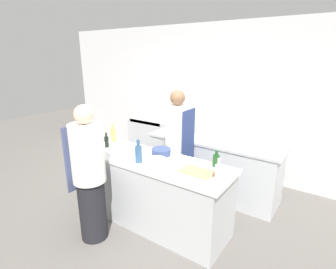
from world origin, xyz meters
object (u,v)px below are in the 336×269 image
(chef_at_prep_near, at_px, (89,176))
(stockpot, at_px, (189,126))
(bottle_vinegar, at_px, (218,173))
(oven_range, at_px, (154,139))
(chef_at_stove, at_px, (177,148))
(bowl_mixing_large, at_px, (161,152))
(bottle_sauce, at_px, (107,142))
(bowl_prep_small, at_px, (156,162))
(bottle_cooking_oil, at_px, (216,160))
(bottle_wine, at_px, (113,135))
(cup, at_px, (181,159))
(bottle_olive_oil, at_px, (138,153))

(chef_at_prep_near, height_order, stockpot, chef_at_prep_near)
(bottle_vinegar, bearing_deg, oven_range, 141.19)
(chef_at_stove, bearing_deg, bowl_mixing_large, 5.43)
(chef_at_stove, bearing_deg, chef_at_prep_near, -16.41)
(bottle_sauce, xyz_separation_m, bowl_prep_small, (0.98, -0.09, -0.05))
(chef_at_stove, xyz_separation_m, bowl_mixing_large, (0.06, -0.50, 0.10))
(bottle_cooking_oil, xyz_separation_m, stockpot, (-1.01, 1.07, 0.03))
(oven_range, xyz_separation_m, bowl_prep_small, (1.48, -1.86, 0.48))
(bottle_vinegar, xyz_separation_m, bottle_wine, (-1.90, 0.31, 0.01))
(bowl_mixing_large, distance_m, cup, 0.36)
(bottle_vinegar, bearing_deg, bottle_cooking_oil, 118.07)
(bottle_cooking_oil, height_order, stockpot, stockpot)
(chef_at_stove, bearing_deg, bottle_wine, -63.78)
(bottle_sauce, bearing_deg, bowl_mixing_large, 13.25)
(stockpot, bearing_deg, bottle_olive_oil, -84.06)
(bottle_wine, height_order, bottle_cooking_oil, bottle_wine)
(bottle_vinegar, bearing_deg, stockpot, 130.01)
(chef_at_prep_near, xyz_separation_m, bowl_mixing_large, (0.42, 0.87, 0.12))
(bottle_vinegar, height_order, bowl_prep_small, bottle_vinegar)
(oven_range, bearing_deg, cup, -44.09)
(bottle_sauce, distance_m, bowl_prep_small, 0.98)
(chef_at_prep_near, xyz_separation_m, bottle_sauce, (-0.42, 0.67, 0.17))
(oven_range, distance_m, stockpot, 1.31)
(bottle_vinegar, height_order, bottle_sauce, bottle_vinegar)
(bottle_sauce, xyz_separation_m, stockpot, (0.60, 1.35, 0.02))
(chef_at_stove, xyz_separation_m, bowl_prep_small, (0.20, -0.79, 0.09))
(oven_range, height_order, bottle_wine, bottle_wine)
(chef_at_stove, distance_m, bottle_sauce, 1.06)
(chef_at_stove, xyz_separation_m, bottle_vinegar, (1.02, -0.78, 0.16))
(bottle_vinegar, bearing_deg, bottle_olive_oil, -175.24)
(bowl_prep_small, relative_size, cup, 2.80)
(bottle_cooking_oil, bearing_deg, bottle_olive_oil, -152.71)
(bottle_sauce, bearing_deg, chef_at_stove, 41.74)
(oven_range, distance_m, bottle_olive_oil, 2.38)
(chef_at_prep_near, distance_m, bottle_sauce, 0.81)
(bowl_prep_small, bearing_deg, bottle_vinegar, 0.62)
(chef_at_stove, relative_size, bowl_prep_small, 6.62)
(oven_range, relative_size, bottle_sauce, 4.42)
(bottle_olive_oil, bearing_deg, cup, 33.49)
(chef_at_stove, distance_m, bottle_cooking_oil, 0.94)
(bottle_wine, distance_m, bottle_sauce, 0.25)
(bottle_olive_oil, xyz_separation_m, cup, (0.44, 0.29, -0.07))
(bottle_vinegar, relative_size, bottle_cooking_oil, 1.28)
(bottle_wine, relative_size, bottle_cooking_oil, 1.38)
(bottle_olive_oil, bearing_deg, bottle_wine, 155.28)
(cup, xyz_separation_m, stockpot, (-0.60, 1.22, 0.06))
(bottle_olive_oil, height_order, bottle_sauce, bottle_olive_oil)
(bottle_wine, height_order, bottle_sauce, bottle_wine)
(bottle_wine, relative_size, bowl_prep_small, 1.08)
(bottle_sauce, bearing_deg, bottle_olive_oil, -12.33)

